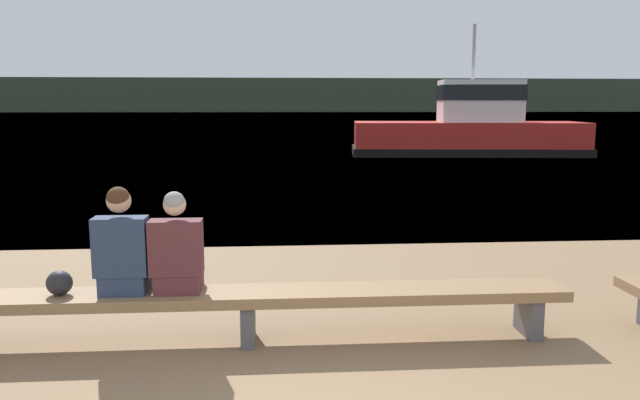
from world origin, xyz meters
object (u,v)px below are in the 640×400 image
at_px(shopping_bag, 59,283).
at_px(bench_main, 248,301).
at_px(person_right, 177,251).
at_px(tugboat_red, 470,131).
at_px(person_left, 122,249).

bearing_deg(shopping_bag, bench_main, -0.11).
distance_m(bench_main, person_right, 0.77).
bearing_deg(bench_main, person_right, 178.95).
distance_m(shopping_bag, tugboat_red, 22.64).
bearing_deg(bench_main, shopping_bag, 179.89).
bearing_deg(person_left, tugboat_red, 64.81).
bearing_deg(person_right, person_left, -179.72).
xyz_separation_m(person_left, person_right, (0.47, 0.00, -0.03)).
bearing_deg(tugboat_red, bench_main, 163.36).
bearing_deg(bench_main, tugboat_red, 67.38).
distance_m(person_left, tugboat_red, 22.39).
xyz_separation_m(person_left, tugboat_red, (9.53, 20.26, 0.09)).
relative_size(person_right, shopping_bag, 4.06).
height_order(person_left, shopping_bag, person_left).
distance_m(person_left, shopping_bag, 0.62).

